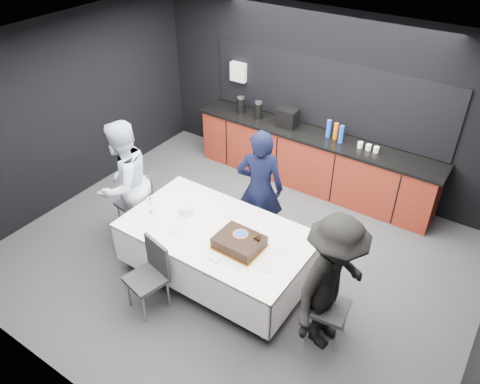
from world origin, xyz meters
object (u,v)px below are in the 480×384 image
person_center (260,189)px  person_right (332,284)px  party_table (217,238)px  chair_near (151,271)px  cake_assembly (239,242)px  person_left (124,183)px  champagne_flute (149,202)px  plate_stack (187,209)px  chair_right (322,300)px  chair_left (137,201)px

person_center → person_right: 1.85m
party_table → chair_near: 0.89m
cake_assembly → person_center: 1.08m
party_table → chair_near: chair_near is taller
person_center → person_left: size_ratio=0.97×
cake_assembly → champagne_flute: (-1.31, -0.08, 0.09)m
plate_stack → chair_near: chair_near is taller
chair_right → person_center: size_ratio=0.53×
party_table → plate_stack: plate_stack is taller
person_left → champagne_flute: bearing=72.2°
person_left → cake_assembly: bearing=84.3°
cake_assembly → champagne_flute: size_ratio=2.57×
party_table → person_center: bearing=87.7°
chair_left → person_right: person_right is taller
chair_left → champagne_flute: bearing=-27.5°
champagne_flute → chair_right: champagne_flute is taller
party_table → champagne_flute: size_ratio=10.36×
party_table → cake_assembly: 0.46m
chair_left → chair_right: size_ratio=1.00×
cake_assembly → plate_stack: 0.94m
chair_near → person_right: 2.09m
cake_assembly → chair_left: (-1.89, 0.22, -0.31)m
party_table → plate_stack: size_ratio=11.81×
cake_assembly → chair_right: size_ratio=0.62×
cake_assembly → chair_right: (1.08, 0.01, -0.31)m
plate_stack → person_left: person_left is taller
plate_stack → champagne_flute: champagne_flute is taller
chair_near → person_center: bearing=76.5°
champagne_flute → chair_near: bearing=-48.7°
person_center → person_left: bearing=7.8°
chair_right → person_right: person_right is taller
party_table → chair_near: size_ratio=2.51×
party_table → plate_stack: bearing=172.5°
cake_assembly → champagne_flute: 1.32m
champagne_flute → person_center: 1.46m
person_right → chair_right: bearing=85.0°
party_table → person_left: (-1.52, -0.03, 0.26)m
champagne_flute → person_center: size_ratio=0.13×
party_table → plate_stack: (-0.52, 0.07, 0.19)m
party_table → person_center: person_center is taller
chair_left → chair_right: (2.97, -0.21, 0.00)m
plate_stack → person_center: person_center is taller
party_table → person_center: size_ratio=1.33×
party_table → person_left: size_ratio=1.29×
chair_right → person_right: size_ratio=0.54×
cake_assembly → plate_stack: cake_assembly is taller
person_right → chair_left: bearing=94.9°
cake_assembly → party_table: bearing=165.5°
person_center → person_right: (1.53, -1.03, -0.02)m
person_left → person_right: size_ratio=1.05×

